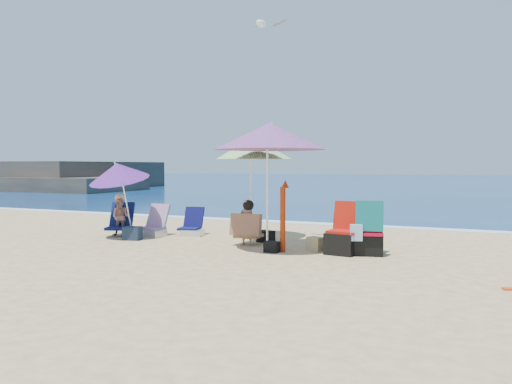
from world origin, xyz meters
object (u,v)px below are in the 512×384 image
at_px(chair_rainbow, 153,228).
at_px(person_left, 121,217).
at_px(umbrella_turquoise, 270,136).
at_px(umbrella_blue, 118,172).
at_px(camp_chair_right, 368,235).
at_px(person_center, 247,223).
at_px(chair_navy, 192,228).
at_px(camp_chair_left, 343,238).
at_px(furled_umbrella, 283,212).
at_px(seagull, 262,24).
at_px(umbrella_striped, 254,148).

bearing_deg(chair_rainbow, person_left, -160.66).
height_order(umbrella_turquoise, chair_rainbow, umbrella_turquoise).
relative_size(umbrella_blue, camp_chair_right, 1.82).
bearing_deg(person_center, chair_navy, 155.38).
bearing_deg(umbrella_turquoise, chair_navy, 155.22).
relative_size(camp_chair_left, person_center, 1.04).
bearing_deg(chair_navy, furled_umbrella, -24.35).
bearing_deg(person_left, person_center, -1.67).
relative_size(umbrella_blue, chair_rainbow, 2.49).
xyz_separation_m(chair_rainbow, camp_chair_left, (4.59, -0.56, 0.10)).
relative_size(camp_chair_right, seagull, 1.18).
bearing_deg(person_left, camp_chair_right, -2.12).
height_order(chair_navy, chair_rainbow, chair_rainbow).
xyz_separation_m(furled_umbrella, person_left, (-4.22, 0.52, -0.30)).
xyz_separation_m(person_center, seagull, (0.06, 0.64, 4.17)).
relative_size(chair_rainbow, camp_chair_left, 0.76).
relative_size(furled_umbrella, camp_chair_right, 1.35).
bearing_deg(chair_navy, umbrella_striped, 9.82).
height_order(furled_umbrella, person_center, furled_umbrella).
bearing_deg(seagull, furled_umbrella, -50.09).
bearing_deg(camp_chair_right, chair_rainbow, 174.69).
height_order(furled_umbrella, chair_rainbow, furled_umbrella).
bearing_deg(camp_chair_left, person_left, 176.66).
bearing_deg(camp_chair_left, camp_chair_right, 12.36).
distance_m(chair_rainbow, person_left, 0.81).
height_order(chair_rainbow, camp_chair_right, camp_chair_right).
bearing_deg(seagull, chair_rainbow, -173.66).
bearing_deg(camp_chair_right, person_center, 177.29).
xyz_separation_m(umbrella_blue, person_center, (3.03, 0.27, -1.04)).
height_order(umbrella_turquoise, person_left, umbrella_turquoise).
xyz_separation_m(umbrella_striped, chair_rainbow, (-2.22, -0.72, -1.83)).
distance_m(umbrella_blue, person_center, 3.21).
distance_m(chair_navy, seagull, 4.82).
bearing_deg(chair_rainbow, furled_umbrella, -12.43).
xyz_separation_m(umbrella_striped, umbrella_blue, (-2.70, -1.34, -0.53)).
bearing_deg(umbrella_blue, camp_chair_right, 1.58).
height_order(camp_chair_left, seagull, seagull).
distance_m(camp_chair_left, person_center, 2.07).
distance_m(umbrella_striped, person_center, 1.92).
bearing_deg(furled_umbrella, umbrella_striped, 130.56).
xyz_separation_m(umbrella_turquoise, chair_rainbow, (-3.16, 0.64, -2.00)).
distance_m(umbrella_turquoise, camp_chair_right, 2.62).
bearing_deg(chair_navy, person_left, -154.23).
relative_size(umbrella_striped, seagull, 2.71).
relative_size(umbrella_turquoise, person_left, 2.53).
relative_size(chair_rainbow, person_left, 0.74).
relative_size(umbrella_striped, furled_umbrella, 1.70).
bearing_deg(seagull, camp_chair_left, -23.27).
relative_size(furled_umbrella, chair_navy, 2.06).
distance_m(umbrella_blue, chair_navy, 2.12).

